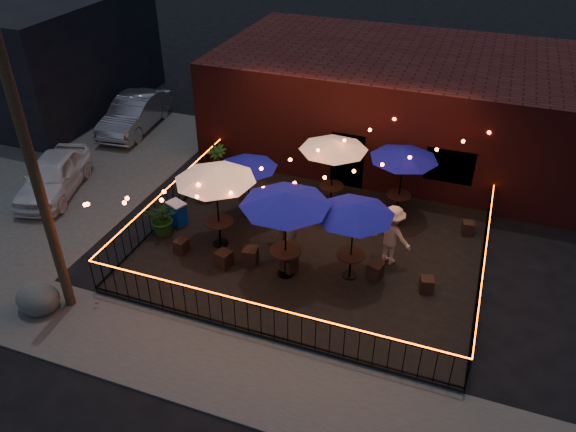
% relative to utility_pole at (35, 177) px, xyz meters
% --- Properties ---
extents(ground, '(110.00, 110.00, 0.00)m').
position_rel_utility_pole_xyz_m(ground, '(5.40, 2.60, -4.00)').
color(ground, black).
rests_on(ground, ground).
extents(patio, '(10.00, 8.00, 0.15)m').
position_rel_utility_pole_xyz_m(patio, '(5.40, 4.60, -3.92)').
color(patio, black).
rests_on(patio, ground).
extents(sidewalk, '(18.00, 2.50, 0.05)m').
position_rel_utility_pole_xyz_m(sidewalk, '(5.40, -0.65, -3.98)').
color(sidewalk, '#413E3C').
rests_on(sidewalk, ground).
extents(parking_lot, '(11.00, 12.00, 0.02)m').
position_rel_utility_pole_xyz_m(parking_lot, '(-6.60, 6.60, -3.99)').
color(parking_lot, '#413E3C').
rests_on(parking_lot, ground).
extents(brick_building, '(14.00, 8.00, 4.00)m').
position_rel_utility_pole_xyz_m(brick_building, '(6.40, 12.59, -2.00)').
color(brick_building, '#3A100F').
rests_on(brick_building, ground).
extents(background_building, '(12.00, 9.00, 5.00)m').
position_rel_utility_pole_xyz_m(background_building, '(-12.60, 11.60, -1.50)').
color(background_building, black).
rests_on(background_building, ground).
extents(utility_pole, '(0.26, 0.26, 8.00)m').
position_rel_utility_pole_xyz_m(utility_pole, '(0.00, 0.00, 0.00)').
color(utility_pole, '#312014').
rests_on(utility_pole, ground).
extents(fence_front, '(10.00, 0.04, 1.04)m').
position_rel_utility_pole_xyz_m(fence_front, '(5.40, 0.60, -3.34)').
color(fence_front, black).
rests_on(fence_front, patio).
extents(fence_left, '(0.04, 8.00, 1.04)m').
position_rel_utility_pole_xyz_m(fence_left, '(0.40, 4.60, -3.34)').
color(fence_left, black).
rests_on(fence_left, patio).
extents(fence_right, '(0.04, 8.00, 1.04)m').
position_rel_utility_pole_xyz_m(fence_right, '(10.40, 4.60, -3.34)').
color(fence_right, black).
rests_on(fence_right, patio).
extents(festoon_lights, '(10.02, 8.72, 1.32)m').
position_rel_utility_pole_xyz_m(festoon_lights, '(4.39, 4.30, -1.48)').
color(festoon_lights, red).
rests_on(festoon_lights, ground).
extents(cafe_table_0, '(2.89, 2.89, 2.67)m').
position_rel_utility_pole_xyz_m(cafe_table_0, '(2.69, 3.79, -1.41)').
color(cafe_table_0, black).
rests_on(cafe_table_0, patio).
extents(cafe_table_1, '(2.39, 2.39, 2.14)m').
position_rel_utility_pole_xyz_m(cafe_table_1, '(2.91, 5.57, -1.89)').
color(cafe_table_1, black).
rests_on(cafe_table_1, patio).
extents(cafe_table_2, '(3.29, 3.29, 2.76)m').
position_rel_utility_pole_xyz_m(cafe_table_2, '(5.12, 3.11, -1.33)').
color(cafe_table_2, black).
rests_on(cafe_table_2, patio).
extents(cafe_table_3, '(2.86, 2.86, 2.50)m').
position_rel_utility_pole_xyz_m(cafe_table_3, '(5.27, 7.15, -1.57)').
color(cafe_table_3, black).
rests_on(cafe_table_3, patio).
extents(cafe_table_4, '(2.91, 2.91, 2.45)m').
position_rel_utility_pole_xyz_m(cafe_table_4, '(6.87, 3.68, -1.61)').
color(cafe_table_4, black).
rests_on(cafe_table_4, patio).
extents(cafe_table_5, '(2.33, 2.33, 2.43)m').
position_rel_utility_pole_xyz_m(cafe_table_5, '(7.52, 7.40, -1.63)').
color(cafe_table_5, black).
rests_on(cafe_table_5, patio).
extents(bistro_chair_0, '(0.41, 0.41, 0.43)m').
position_rel_utility_pole_xyz_m(bistro_chair_0, '(1.77, 2.99, -3.64)').
color(bistro_chair_0, black).
rests_on(bistro_chair_0, patio).
extents(bistro_chair_1, '(0.51, 0.51, 0.49)m').
position_rel_utility_pole_xyz_m(bistro_chair_1, '(3.29, 2.83, -3.60)').
color(bistro_chair_1, black).
rests_on(bistro_chair_1, patio).
extents(bistro_chair_2, '(0.48, 0.48, 0.44)m').
position_rel_utility_pole_xyz_m(bistro_chair_2, '(1.19, 5.98, -3.63)').
color(bistro_chair_2, black).
rests_on(bistro_chair_2, patio).
extents(bistro_chair_3, '(0.38, 0.38, 0.41)m').
position_rel_utility_pole_xyz_m(bistro_chair_3, '(2.97, 6.18, -3.64)').
color(bistro_chair_3, black).
rests_on(bistro_chair_3, patio).
extents(bistro_chair_4, '(0.49, 0.49, 0.51)m').
position_rel_utility_pole_xyz_m(bistro_chair_4, '(3.96, 3.23, -3.59)').
color(bistro_chair_4, black).
rests_on(bistro_chair_4, patio).
extents(bistro_chair_5, '(0.50, 0.50, 0.47)m').
position_rel_utility_pole_xyz_m(bistro_chair_5, '(5.16, 3.28, -3.61)').
color(bistro_chair_5, black).
rests_on(bistro_chair_5, patio).
extents(bistro_chair_6, '(0.52, 0.52, 0.50)m').
position_rel_utility_pole_xyz_m(bistro_chair_6, '(4.74, 6.85, -3.60)').
color(bistro_chair_6, black).
rests_on(bistro_chair_6, patio).
extents(bistro_chair_7, '(0.49, 0.49, 0.45)m').
position_rel_utility_pole_xyz_m(bistro_chair_7, '(6.66, 6.65, -3.62)').
color(bistro_chair_7, black).
rests_on(bistro_chair_7, patio).
extents(bistro_chair_8, '(0.48, 0.48, 0.47)m').
position_rel_utility_pole_xyz_m(bistro_chair_8, '(7.57, 3.87, -3.62)').
color(bistro_chair_8, black).
rests_on(bistro_chair_8, patio).
extents(bistro_chair_9, '(0.44, 0.44, 0.43)m').
position_rel_utility_pole_xyz_m(bistro_chair_9, '(9.04, 3.78, -3.63)').
color(bistro_chair_9, black).
rests_on(bistro_chair_9, patio).
extents(bistro_chair_10, '(0.50, 0.50, 0.47)m').
position_rel_utility_pole_xyz_m(bistro_chair_10, '(7.48, 6.72, -3.62)').
color(bistro_chair_10, black).
rests_on(bistro_chair_10, patio).
extents(bistro_chair_11, '(0.42, 0.42, 0.42)m').
position_rel_utility_pole_xyz_m(bistro_chair_11, '(9.85, 7.03, -3.64)').
color(bistro_chair_11, black).
rests_on(bistro_chair_11, patio).
extents(patron_a, '(0.53, 0.75, 1.92)m').
position_rel_utility_pole_xyz_m(patron_a, '(4.88, 4.32, -2.89)').
color(patron_a, tan).
rests_on(patron_a, patio).
extents(patron_b, '(0.77, 0.94, 1.79)m').
position_rel_utility_pole_xyz_m(patron_b, '(4.41, 4.33, -2.95)').
color(patron_b, tan).
rests_on(patron_b, patio).
extents(patron_c, '(1.37, 1.02, 1.89)m').
position_rel_utility_pole_xyz_m(patron_c, '(7.79, 4.74, -2.90)').
color(patron_c, tan).
rests_on(patron_c, patio).
extents(potted_shrub_a, '(1.18, 1.06, 1.19)m').
position_rel_utility_pole_xyz_m(potted_shrub_a, '(0.80, 3.67, -3.26)').
color(potted_shrub_a, '#0C370B').
rests_on(potted_shrub_a, patio).
extents(potted_shrub_b, '(0.84, 0.71, 1.42)m').
position_rel_utility_pole_xyz_m(potted_shrub_b, '(0.98, 6.11, -3.14)').
color(potted_shrub_b, '#103E0C').
rests_on(potted_shrub_b, patio).
extents(potted_shrub_c, '(0.79, 0.79, 1.32)m').
position_rel_utility_pole_xyz_m(potted_shrub_c, '(0.80, 7.49, -3.19)').
color(potted_shrub_c, '#1B3511').
rests_on(potted_shrub_c, patio).
extents(cooler, '(0.72, 0.63, 0.80)m').
position_rel_utility_pole_xyz_m(cooler, '(0.90, 4.32, -3.45)').
color(cooler, '#062FA6').
rests_on(cooler, patio).
extents(boulder, '(1.13, 0.99, 0.81)m').
position_rel_utility_pole_xyz_m(boulder, '(-0.62, -0.46, -3.60)').
color(boulder, '#4B4A45').
rests_on(boulder, ground).
extents(car_white, '(2.80, 4.40, 1.39)m').
position_rel_utility_pole_xyz_m(car_white, '(-4.36, 4.76, -3.30)').
color(car_white, silver).
rests_on(car_white, ground).
extents(car_silver, '(2.06, 4.65, 1.48)m').
position_rel_utility_pole_xyz_m(car_silver, '(-4.70, 10.46, -3.26)').
color(car_silver, gray).
rests_on(car_silver, ground).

